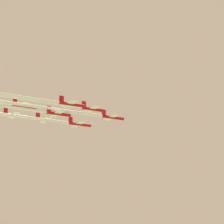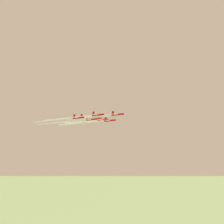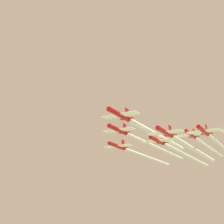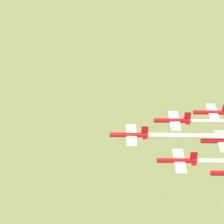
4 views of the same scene
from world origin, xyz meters
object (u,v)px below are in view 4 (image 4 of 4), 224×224
jet_0 (130,135)px  jet_1 (178,161)px  jet_4 (221,141)px  jet_2 (173,120)px  jet_5 (212,112)px

jet_0 → jet_1: jet_0 is taller
jet_1 → jet_4: 13.13m
jet_0 → jet_4: size_ratio=1.00×
jet_2 → jet_4: 13.18m
jet_1 → jet_4: bearing=-59.5°
jet_1 → jet_5: size_ratio=1.00×
jet_2 → jet_4: bearing=-120.5°
jet_1 → jet_4: (7.00, -11.07, 0.89)m
jet_0 → jet_4: bearing=-90.0°
jet_2 → jet_5: size_ratio=1.00×
jet_5 → jet_1: bearing=150.5°
jet_1 → jet_2: (13.27, 0.43, 2.39)m
jet_2 → jet_4: jet_2 is taller
jet_1 → jet_2: bearing=-0.0°
jet_0 → jet_2: 13.10m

